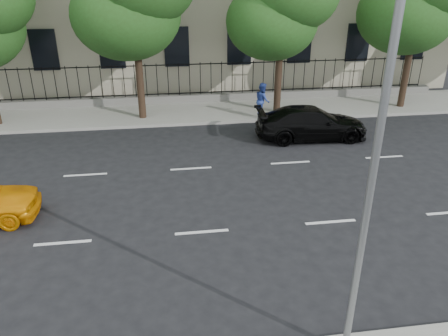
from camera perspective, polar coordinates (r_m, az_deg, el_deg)
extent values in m
plane|color=black|center=(11.15, -1.66, -15.40)|extent=(120.00, 120.00, 0.00)
cube|color=gray|center=(23.57, -5.58, 7.27)|extent=(60.00, 4.00, 0.15)
cube|color=slate|center=(25.12, -5.81, 9.03)|extent=(30.00, 0.50, 0.40)
cube|color=black|center=(25.04, -5.84, 9.69)|extent=(28.80, 0.05, 0.05)
cube|color=black|center=(24.67, -6.00, 13.28)|extent=(28.80, 0.05, 0.05)
cylinder|color=slate|center=(7.66, 18.94, -0.15)|extent=(0.14, 0.14, 8.00)
cylinder|color=#382619|center=(22.34, -10.87, 10.58)|extent=(0.36, 0.36, 3.32)
ellipsoid|color=#254C19|center=(22.10, -12.65, 18.95)|extent=(5.13, 5.13, 4.21)
cylinder|color=#382619|center=(23.10, 7.07, 10.99)|extent=(0.36, 0.36, 3.08)
ellipsoid|color=#254C19|center=(22.76, 6.26, 18.46)|extent=(4.56, 4.56, 3.74)
cylinder|color=#382619|center=(25.77, 22.59, 10.92)|extent=(0.36, 0.36, 3.22)
ellipsoid|color=#254C19|center=(25.35, 22.66, 18.06)|extent=(4.94, 4.94, 4.06)
imported|color=black|center=(20.21, 11.35, 5.79)|extent=(5.11, 2.25, 1.46)
imported|color=#2A3F92|center=(22.29, 5.05, 8.81)|extent=(0.69, 0.88, 1.76)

